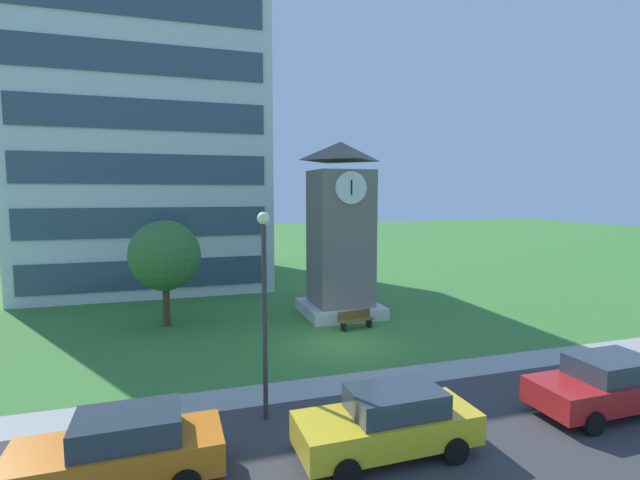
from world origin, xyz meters
The scene contains 11 objects.
ground_plane centered at (0.00, 0.00, 0.00)m, with size 160.00×160.00×0.00m, color #3D7A33.
street_asphalt centered at (0.00, -8.53, 0.00)m, with size 120.00×7.20×0.01m, color #38383A.
kerb_strip centered at (0.00, -4.13, 0.00)m, with size 120.00×1.60×0.01m, color #9E9E99.
office_building centered at (-8.41, 18.99, 9.60)m, with size 15.62×15.69×19.20m.
clock_tower centered at (1.66, 4.67, 4.10)m, with size 4.02×4.02×9.26m.
park_bench centered at (1.44, 1.83, 0.46)m, with size 1.86×0.78×0.88m.
street_lamp centered at (-4.41, -5.79, 3.73)m, with size 0.36×0.36×6.05m.
tree_by_building centered at (-7.32, 5.00, 3.53)m, with size 3.44×3.44×5.26m.
parked_car_orange centered at (-8.08, -7.94, 0.86)m, with size 4.55×1.96×1.69m.
parked_car_yellow centered at (-1.80, -8.54, 0.86)m, with size 4.60×2.02×1.69m.
parked_car_red centered at (5.42, -8.42, 0.86)m, with size 4.61×2.09×1.69m.
Camera 1 is at (-6.75, -18.60, 6.57)m, focal length 26.00 mm.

